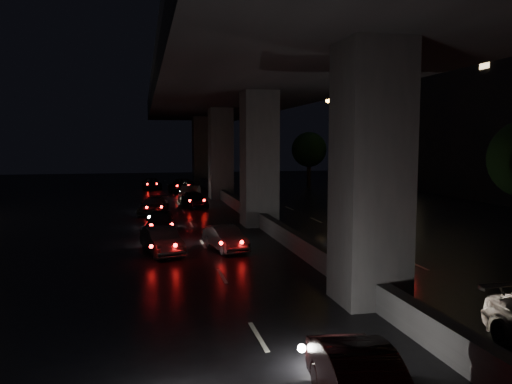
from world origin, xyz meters
name	(u,v)px	position (x,y,z in m)	size (l,w,h in m)	color
ground	(281,241)	(0.00, 0.00, 0.00)	(120.00, 120.00, 0.00)	black
viaduct	(259,85)	(0.00, 5.00, 8.34)	(12.00, 80.00, 10.50)	#37373A
median_barrier	(259,218)	(0.00, 5.00, 0.42)	(0.45, 70.00, 0.85)	#37373A
building_right_far	(487,117)	(27.00, 20.00, 7.50)	(12.00, 22.00, 15.00)	black
tree_c	(375,153)	(11.00, 12.00, 4.20)	(3.80, 3.80, 6.12)	black
tree_d	(309,150)	(11.00, 28.00, 4.20)	(3.80, 3.80, 6.12)	black
streetlight_far	(345,135)	(10.97, 18.00, 5.66)	(2.52, 0.44, 9.00)	#2D2D33
car_3	(378,247)	(2.77, -5.13, 0.61)	(1.70, 4.18, 1.21)	black
car_4	(162,240)	(-6.05, -1.60, 0.59)	(1.25, 3.60, 1.19)	black
car_5	(225,238)	(-3.13, -1.47, 0.55)	(1.16, 3.33, 1.10)	#262629
car_6	(160,222)	(-5.92, 3.66, 0.63)	(1.48, 3.67, 1.25)	black
car_7	(154,206)	(-6.13, 11.32, 0.57)	(1.61, 3.96, 1.15)	#262729
car_8	(194,199)	(-2.99, 14.07, 0.63)	(1.49, 3.71, 1.27)	black
car_9	(190,194)	(-2.96, 17.96, 0.67)	(1.42, 4.07, 1.34)	#4A4540
car_10	(181,185)	(-3.03, 26.72, 0.66)	(2.18, 4.74, 1.32)	black
car_11	(152,184)	(-5.90, 30.38, 0.58)	(1.94, 4.20, 1.17)	black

